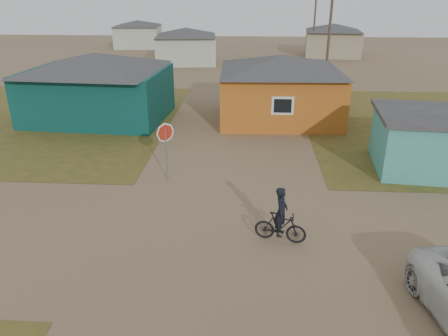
# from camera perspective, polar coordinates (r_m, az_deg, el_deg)

# --- Properties ---
(ground) EXTENTS (120.00, 120.00, 0.00)m
(ground) POSITION_cam_1_polar(r_m,az_deg,el_deg) (14.42, 0.01, -9.46)
(ground) COLOR #81674A
(grass_nw) EXTENTS (20.00, 18.00, 0.00)m
(grass_nw) POSITION_cam_1_polar(r_m,az_deg,el_deg) (30.15, -26.06, 5.77)
(grass_nw) COLOR brown
(grass_nw) RESTS_ON ground
(house_teal) EXTENTS (8.93, 7.08, 4.00)m
(house_teal) POSITION_cam_1_polar(r_m,az_deg,el_deg) (27.85, -16.23, 10.30)
(house_teal) COLOR #0A3733
(house_teal) RESTS_ON ground
(house_yellow) EXTENTS (7.72, 6.76, 3.90)m
(house_yellow) POSITION_cam_1_polar(r_m,az_deg,el_deg) (26.82, 7.30, 10.45)
(house_yellow) COLOR #B35D1B
(house_yellow) RESTS_ON ground
(house_pale_west) EXTENTS (7.04, 6.15, 3.60)m
(house_pale_west) POSITION_cam_1_polar(r_m,az_deg,el_deg) (47.01, -4.96, 15.70)
(house_pale_west) COLOR #AEBBA0
(house_pale_west) RESTS_ON ground
(house_beige_east) EXTENTS (6.95, 6.05, 3.60)m
(house_beige_east) POSITION_cam_1_polar(r_m,az_deg,el_deg) (53.29, 14.03, 15.98)
(house_beige_east) COLOR gray
(house_beige_east) RESTS_ON ground
(house_pale_north) EXTENTS (6.28, 5.81, 3.40)m
(house_pale_north) POSITION_cam_1_polar(r_m,az_deg,el_deg) (60.28, -11.16, 16.86)
(house_pale_north) COLOR #AEBBA0
(house_pale_north) RESTS_ON ground
(utility_pole_near) EXTENTS (1.40, 0.20, 8.00)m
(utility_pole_near) POSITION_cam_1_polar(r_m,az_deg,el_deg) (34.82, 13.56, 16.44)
(utility_pole_near) COLOR #4C3E2E
(utility_pole_near) RESTS_ON ground
(utility_pole_far) EXTENTS (1.40, 0.20, 8.00)m
(utility_pole_far) POSITION_cam_1_polar(r_m,az_deg,el_deg) (50.73, 11.76, 18.45)
(utility_pole_far) COLOR #4C3E2E
(utility_pole_far) RESTS_ON ground
(stop_sign) EXTENTS (0.79, 0.31, 2.52)m
(stop_sign) POSITION_cam_1_polar(r_m,az_deg,el_deg) (18.13, -7.64, 3.83)
(stop_sign) COLOR gray
(stop_sign) RESTS_ON ground
(cyclist) EXTENTS (1.75, 0.85, 1.90)m
(cyclist) POSITION_cam_1_polar(r_m,az_deg,el_deg) (14.18, 7.41, -7.01)
(cyclist) COLOR black
(cyclist) RESTS_ON ground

